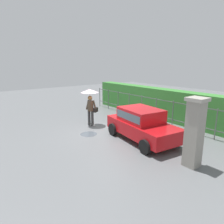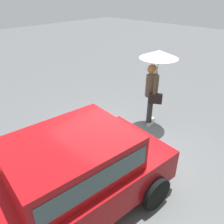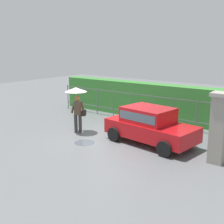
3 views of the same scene
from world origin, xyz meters
TOP-DOWN VIEW (x-y plane):
  - ground_plane at (0.00, 0.00)m, footprint 40.00×40.00m
  - car at (1.93, 0.58)m, footprint 3.90×2.24m
  - pedestrian at (-1.45, -0.09)m, footprint 0.99×0.99m
  - gate_pillar at (4.76, 0.19)m, footprint 0.60×0.60m
  - fence_section at (0.45, 3.27)m, footprint 11.94×0.05m
  - hedge_row at (0.45, 4.34)m, footprint 12.89×0.90m
  - puddle_near at (-0.21, -0.99)m, footprint 0.84×0.84m

SIDE VIEW (x-z plane):
  - ground_plane at x=0.00m, z-range 0.00..0.00m
  - puddle_near at x=-0.21m, z-range 0.00..0.00m
  - car at x=1.93m, z-range 0.06..1.54m
  - fence_section at x=0.45m, z-range 0.08..1.58m
  - hedge_row at x=0.45m, z-range 0.00..1.90m
  - gate_pillar at x=4.76m, z-range 0.03..2.45m
  - pedestrian at x=-1.45m, z-range 0.49..2.57m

